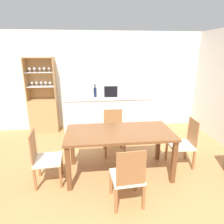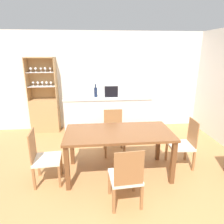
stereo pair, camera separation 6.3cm
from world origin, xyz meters
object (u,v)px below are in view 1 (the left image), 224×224
object	(u,v)px
dining_table	(119,137)
wine_bottle	(95,92)
microwave	(113,90)
display_cabinet	(44,110)
dining_chair_head_near	(128,177)
dining_chair_side_right_far	(183,143)
dining_chair_side_left_near	(45,158)
dining_chair_head_far	(114,133)

from	to	relation	value
dining_table	wine_bottle	world-z (taller)	wine_bottle
wine_bottle	microwave	bearing A→B (deg)	6.21
display_cabinet	dining_chair_head_near	bearing A→B (deg)	-59.74
wine_bottle	dining_chair_side_right_far	bearing A→B (deg)	-42.73
dining_table	dining_chair_side_right_far	bearing A→B (deg)	5.97
display_cabinet	wine_bottle	distance (m)	1.54
dining_table	dining_chair_head_near	distance (m)	0.80
dining_chair_side_right_far	dining_table	bearing A→B (deg)	99.52
dining_chair_side_right_far	microwave	world-z (taller)	microwave
dining_chair_head_near	wine_bottle	size ratio (longest dim) A/B	2.91
dining_chair_side_left_near	dining_chair_head_far	bearing A→B (deg)	122.38
wine_bottle	dining_chair_head_near	bearing A→B (deg)	-81.51
dining_chair_head_near	wine_bottle	world-z (taller)	wine_bottle
dining_chair_side_left_near	dining_chair_head_near	bearing A→B (deg)	58.66
dining_table	dining_chair_head_far	world-z (taller)	dining_chair_head_far
display_cabinet	wine_bottle	bearing A→B (deg)	-22.46
dining_chair_side_left_near	dining_chair_side_right_far	size ratio (longest dim) A/B	1.00
dining_chair_side_right_far	wine_bottle	bearing A→B (deg)	50.83
display_cabinet	microwave	world-z (taller)	display_cabinet
dining_chair_head_near	microwave	distance (m)	2.49
dining_chair_side_right_far	dining_chair_head_far	size ratio (longest dim) A/B	1.00
dining_table	microwave	world-z (taller)	microwave
dining_chair_side_left_near	dining_chair_head_far	size ratio (longest dim) A/B	1.00
microwave	wine_bottle	bearing A→B (deg)	-173.79
dining_chair_head_near	microwave	size ratio (longest dim) A/B	1.89
dining_table	wine_bottle	xyz separation A→B (m)	(-0.34, 1.57, 0.46)
dining_table	dining_chair_head_far	xyz separation A→B (m)	(-0.00, 0.76, -0.25)
dining_chair_head_near	dining_chair_side_right_far	distance (m)	1.50
dining_table	microwave	xyz separation A→B (m)	(0.08, 1.61, 0.48)
dining_chair_side_right_far	dining_chair_head_far	xyz separation A→B (m)	(-1.21, 0.64, 0.00)
dining_chair_head_near	dining_chair_side_right_far	world-z (taller)	same
display_cabinet	dining_chair_head_near	size ratio (longest dim) A/B	2.14
dining_chair_side_left_near	wine_bottle	bearing A→B (deg)	148.85
dining_chair_head_near	dining_table	bearing A→B (deg)	86.23
dining_table	wine_bottle	bearing A→B (deg)	102.39
dining_chair_side_right_far	microwave	distance (m)	2.01
display_cabinet	wine_bottle	size ratio (longest dim) A/B	6.23
dining_chair_side_right_far	wine_bottle	world-z (taller)	wine_bottle
display_cabinet	wine_bottle	xyz separation A→B (m)	(1.33, -0.55, 0.56)
display_cabinet	dining_chair_side_left_near	xyz separation A→B (m)	(0.46, -2.25, -0.15)
dining_chair_side_left_near	wine_bottle	world-z (taller)	wine_bottle
dining_table	microwave	distance (m)	1.68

